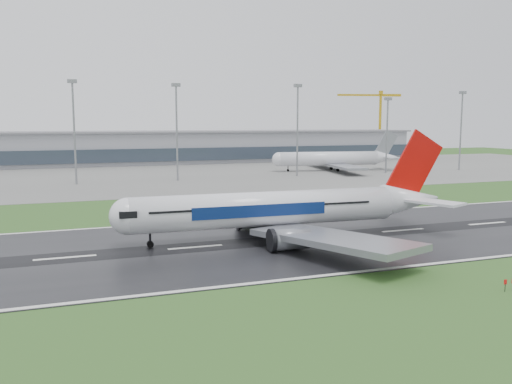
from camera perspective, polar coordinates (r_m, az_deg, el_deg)
name	(u,v)px	position (r m, az deg, el deg)	size (l,w,h in m)	color
ground	(403,231)	(104.95, 15.33, -3.98)	(520.00, 520.00, 0.00)	#28501D
runway	(403,230)	(104.94, 15.33, -3.96)	(400.00, 45.00, 0.10)	black
apron	(219,172)	(218.07, -4.00, 2.10)	(400.00, 130.00, 0.08)	slate
terminal	(186,147)	(275.59, -7.48, 4.73)	(240.00, 36.00, 15.00)	gray
main_airliner	(289,187)	(93.61, 3.57, 0.55)	(60.96, 58.05, 18.00)	white
parked_airliner	(334,151)	(226.51, 8.24, 4.31)	(55.47, 51.64, 16.26)	silver
tower_crane	(380,123)	(338.13, 13.02, 7.16)	(39.47, 2.15, 39.39)	#BD9012
floodmast_1	(74,134)	(183.77, -18.71, 5.81)	(0.64, 0.64, 32.57)	gray
floodmast_2	(177,134)	(187.62, -8.40, 6.08)	(0.64, 0.64, 32.18)	gray
floodmast_3	(297,132)	(201.79, 4.41, 6.34)	(0.64, 0.64, 32.98)	gray
floodmast_4	(387,137)	(220.85, 13.71, 5.70)	(0.64, 0.64, 28.73)	gray
floodmast_5	(461,132)	(242.83, 20.90, 5.93)	(0.64, 0.64, 31.83)	gray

